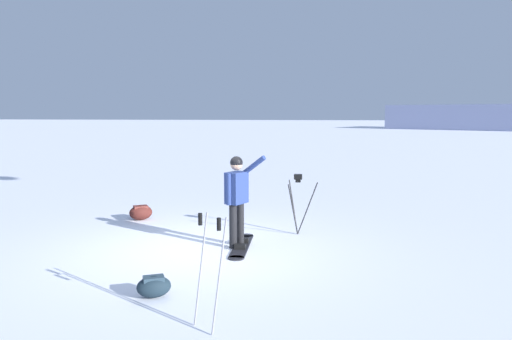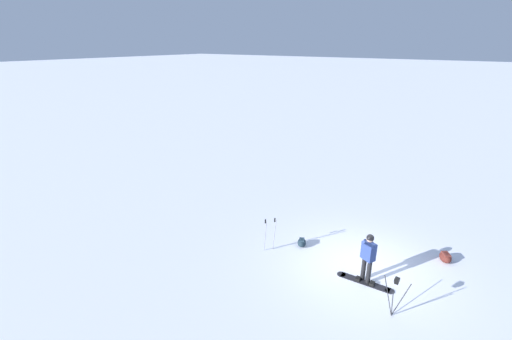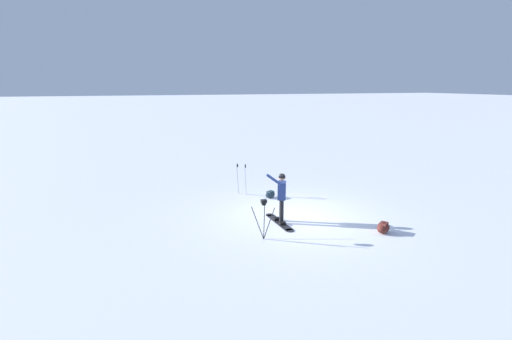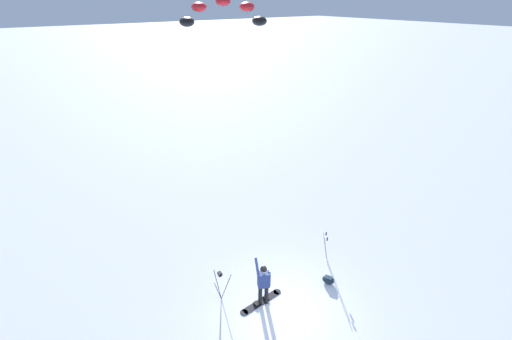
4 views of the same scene
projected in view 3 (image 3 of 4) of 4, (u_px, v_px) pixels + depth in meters
The scene contains 7 objects.
ground_plane at pixel (295, 217), 12.63m from camera, with size 300.00×300.00×0.00m, color white.
snowboarder at pixel (282, 193), 11.93m from camera, with size 0.47×0.76×1.69m.
snowboard at pixel (279, 222), 12.10m from camera, with size 1.79×0.36×0.10m.
gear_bag_large at pixel (383, 227), 11.23m from camera, with size 0.58×0.63×0.34m.
camera_tripod at pixel (264, 211), 10.61m from camera, with size 0.71×0.62×1.23m.
gear_bag_small at pixel (270, 194), 14.71m from camera, with size 0.48×0.54×0.29m.
ski_poles at pixel (241, 175), 14.95m from camera, with size 0.43×0.42×1.30m.
Camera 3 is at (-10.80, 5.23, 4.47)m, focal length 25.64 mm.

